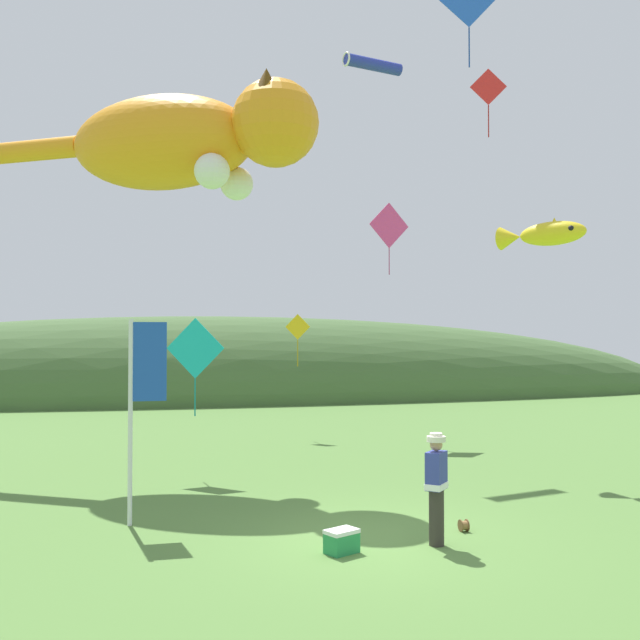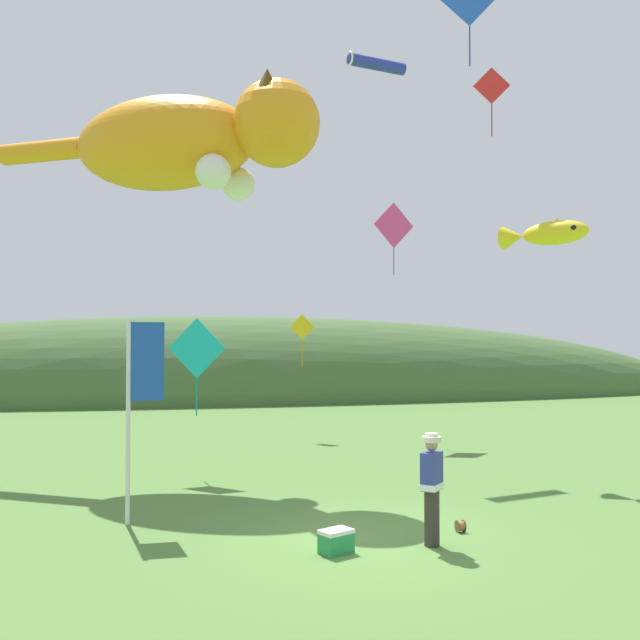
{
  "view_description": "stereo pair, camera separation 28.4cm",
  "coord_description": "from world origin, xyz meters",
  "px_view_note": "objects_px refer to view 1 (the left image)",
  "views": [
    {
      "loc": [
        -3.61,
        -11.2,
        3.28
      ],
      "look_at": [
        0.0,
        4.0,
        3.68
      ],
      "focal_mm": 40.0,
      "sensor_mm": 36.0,
      "label": 1
    },
    {
      "loc": [
        -3.33,
        -11.27,
        3.28
      ],
      "look_at": [
        0.0,
        4.0,
        3.68
      ],
      "focal_mm": 40.0,
      "sensor_mm": 36.0,
      "label": 2
    }
  ],
  "objects_px": {
    "picnic_cooler": "(342,541)",
    "festival_banner_pole": "(140,390)",
    "kite_giant_cat": "(186,141)",
    "kite_diamond_red": "(488,88)",
    "kite_spool": "(464,525)",
    "kite_fish_windsock": "(543,234)",
    "kite_diamond_pink": "(389,226)",
    "festival_attendant": "(436,485)",
    "kite_diamond_teal": "(195,349)",
    "kite_tube_streamer": "(372,64)",
    "kite_diamond_gold": "(298,328)"
  },
  "relations": [
    {
      "from": "kite_fish_windsock",
      "to": "kite_diamond_pink",
      "type": "xyz_separation_m",
      "value": [
        -1.54,
        7.11,
        1.25
      ]
    },
    {
      "from": "kite_giant_cat",
      "to": "kite_diamond_pink",
      "type": "relative_size",
      "value": 3.36
    },
    {
      "from": "kite_spool",
      "to": "kite_diamond_pink",
      "type": "distance_m",
      "value": 13.75
    },
    {
      "from": "festival_attendant",
      "to": "picnic_cooler",
      "type": "relative_size",
      "value": 3.04
    },
    {
      "from": "kite_diamond_gold",
      "to": "kite_diamond_red",
      "type": "bearing_deg",
      "value": -52.03
    },
    {
      "from": "kite_diamond_teal",
      "to": "kite_diamond_gold",
      "type": "relative_size",
      "value": 1.34
    },
    {
      "from": "kite_spool",
      "to": "kite_diamond_teal",
      "type": "relative_size",
      "value": 0.09
    },
    {
      "from": "kite_spool",
      "to": "kite_tube_streamer",
      "type": "relative_size",
      "value": 0.1
    },
    {
      "from": "kite_spool",
      "to": "kite_diamond_pink",
      "type": "height_order",
      "value": "kite_diamond_pink"
    },
    {
      "from": "kite_giant_cat",
      "to": "kite_tube_streamer",
      "type": "distance_m",
      "value": 6.92
    },
    {
      "from": "kite_spool",
      "to": "kite_tube_streamer",
      "type": "height_order",
      "value": "kite_tube_streamer"
    },
    {
      "from": "festival_attendant",
      "to": "kite_diamond_teal",
      "type": "relative_size",
      "value": 0.75
    },
    {
      "from": "picnic_cooler",
      "to": "kite_tube_streamer",
      "type": "bearing_deg",
      "value": 69.8
    },
    {
      "from": "festival_banner_pole",
      "to": "kite_fish_windsock",
      "type": "bearing_deg",
      "value": 15.91
    },
    {
      "from": "festival_banner_pole",
      "to": "kite_fish_windsock",
      "type": "distance_m",
      "value": 10.52
    },
    {
      "from": "kite_spool",
      "to": "picnic_cooler",
      "type": "height_order",
      "value": "picnic_cooler"
    },
    {
      "from": "picnic_cooler",
      "to": "kite_tube_streamer",
      "type": "height_order",
      "value": "kite_tube_streamer"
    },
    {
      "from": "kite_giant_cat",
      "to": "kite_diamond_red",
      "type": "height_order",
      "value": "kite_diamond_red"
    },
    {
      "from": "kite_diamond_gold",
      "to": "kite_tube_streamer",
      "type": "bearing_deg",
      "value": -61.29
    },
    {
      "from": "kite_tube_streamer",
      "to": "picnic_cooler",
      "type": "bearing_deg",
      "value": -110.2
    },
    {
      "from": "festival_banner_pole",
      "to": "kite_diamond_gold",
      "type": "height_order",
      "value": "kite_diamond_gold"
    },
    {
      "from": "picnic_cooler",
      "to": "kite_fish_windsock",
      "type": "bearing_deg",
      "value": 38.21
    },
    {
      "from": "kite_giant_cat",
      "to": "picnic_cooler",
      "type": "bearing_deg",
      "value": -74.96
    },
    {
      "from": "kite_fish_windsock",
      "to": "kite_diamond_red",
      "type": "height_order",
      "value": "kite_diamond_red"
    },
    {
      "from": "festival_banner_pole",
      "to": "kite_diamond_gold",
      "type": "distance_m",
      "value": 11.64
    },
    {
      "from": "kite_fish_windsock",
      "to": "kite_diamond_teal",
      "type": "xyz_separation_m",
      "value": [
        -8.33,
        1.61,
        -2.81
      ]
    },
    {
      "from": "kite_spool",
      "to": "kite_fish_windsock",
      "type": "bearing_deg",
      "value": 46.7
    },
    {
      "from": "festival_attendant",
      "to": "kite_diamond_red",
      "type": "relative_size",
      "value": 0.92
    },
    {
      "from": "kite_diamond_gold",
      "to": "kite_fish_windsock",
      "type": "bearing_deg",
      "value": -59.38
    },
    {
      "from": "festival_banner_pole",
      "to": "kite_spool",
      "type": "bearing_deg",
      "value": -17.75
    },
    {
      "from": "picnic_cooler",
      "to": "festival_banner_pole",
      "type": "height_order",
      "value": "festival_banner_pole"
    },
    {
      "from": "picnic_cooler",
      "to": "kite_spool",
      "type": "bearing_deg",
      "value": 16.49
    },
    {
      "from": "kite_diamond_pink",
      "to": "kite_diamond_teal",
      "type": "relative_size",
      "value": 1.04
    },
    {
      "from": "kite_spool",
      "to": "kite_diamond_red",
      "type": "distance_m",
      "value": 12.74
    },
    {
      "from": "kite_giant_cat",
      "to": "kite_diamond_red",
      "type": "distance_m",
      "value": 8.48
    },
    {
      "from": "festival_banner_pole",
      "to": "kite_tube_streamer",
      "type": "bearing_deg",
      "value": 48.09
    },
    {
      "from": "festival_attendant",
      "to": "kite_tube_streamer",
      "type": "relative_size",
      "value": 0.9
    },
    {
      "from": "kite_giant_cat",
      "to": "kite_diamond_gold",
      "type": "distance_m",
      "value": 8.07
    },
    {
      "from": "kite_spool",
      "to": "kite_diamond_gold",
      "type": "height_order",
      "value": "kite_diamond_gold"
    },
    {
      "from": "kite_tube_streamer",
      "to": "kite_diamond_red",
      "type": "distance_m",
      "value": 3.8
    },
    {
      "from": "kite_giant_cat",
      "to": "kite_fish_windsock",
      "type": "distance_m",
      "value": 9.2
    },
    {
      "from": "kite_spool",
      "to": "kite_diamond_red",
      "type": "bearing_deg",
      "value": 59.87
    },
    {
      "from": "picnic_cooler",
      "to": "kite_diamond_pink",
      "type": "bearing_deg",
      "value": 67.9
    },
    {
      "from": "festival_attendant",
      "to": "kite_diamond_red",
      "type": "height_order",
      "value": "kite_diamond_red"
    },
    {
      "from": "kite_fish_windsock",
      "to": "kite_diamond_teal",
      "type": "relative_size",
      "value": 0.91
    },
    {
      "from": "kite_spool",
      "to": "kite_giant_cat",
      "type": "xyz_separation_m",
      "value": [
        -4.36,
        6.86,
        8.15
      ]
    },
    {
      "from": "kite_giant_cat",
      "to": "kite_diamond_red",
      "type": "xyz_separation_m",
      "value": [
        8.24,
        -0.17,
        1.98
      ]
    },
    {
      "from": "kite_tube_streamer",
      "to": "kite_diamond_teal",
      "type": "distance_m",
      "value": 10.57
    },
    {
      "from": "kite_spool",
      "to": "picnic_cooler",
      "type": "relative_size",
      "value": 0.35
    },
    {
      "from": "kite_fish_windsock",
      "to": "kite_tube_streamer",
      "type": "distance_m",
      "value": 7.95
    }
  ]
}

